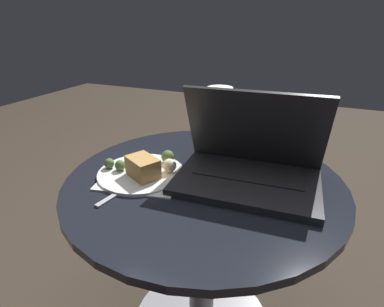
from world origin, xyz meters
name	(u,v)px	position (x,y,z in m)	size (l,w,h in m)	color
table	(203,231)	(0.00, 0.00, 0.37)	(0.68, 0.68, 0.54)	#9E9EA3
napkin	(140,180)	(-0.14, -0.08, 0.54)	(0.21, 0.17, 0.00)	white
laptop	(249,163)	(0.10, 0.03, 0.58)	(0.34, 0.24, 0.22)	#232326
beer_glass	(219,121)	(-0.01, 0.16, 0.63)	(0.07, 0.07, 0.19)	gold
snack_plate	(143,170)	(-0.14, -0.05, 0.55)	(0.21, 0.21, 0.06)	white
fork	(133,184)	(-0.14, -0.10, 0.54)	(0.05, 0.19, 0.00)	#B2B2B7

